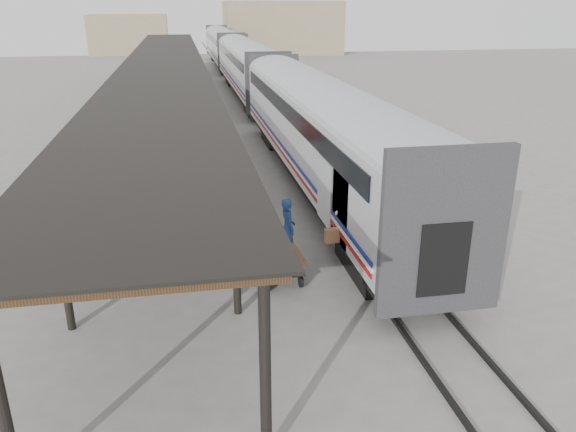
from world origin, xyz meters
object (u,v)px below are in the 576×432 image
Objects in this scene: porter at (288,228)px; pedestrian at (172,138)px; baggage_cart at (275,254)px; luggage_tug at (197,133)px.

porter is 15.54m from pedestrian.
luggage_tug reaches higher than baggage_cart.
luggage_tug is at bearing -128.27° from pedestrian.
pedestrian is (-3.29, 15.17, -0.75)m from porter.
pedestrian is (-1.36, -2.84, 0.37)m from luggage_tug.
porter reaches higher than luggage_tug.
luggage_tug is at bearing 91.37° from baggage_cart.
porter is (1.94, -18.01, 1.12)m from luggage_tug.
luggage_tug is (-1.69, 17.36, -0.05)m from baggage_cart.
porter is 0.89× the size of pedestrian.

